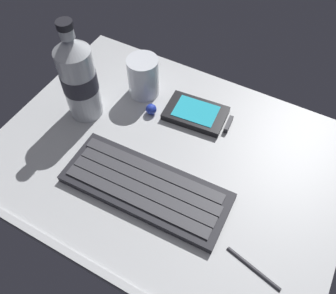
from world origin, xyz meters
TOP-DOWN VIEW (x-y plane):
  - ground_plane at (0.00, -0.23)cm, footprint 64.00×48.00cm
  - keyboard at (-0.41, -7.91)cm, footprint 29.33×11.91cm
  - handheld_device at (0.66, 11.51)cm, footprint 13.25×8.61cm
  - juice_cup at (-12.51, 12.40)cm, footprint 6.40×6.40cm
  - water_bottle at (-19.89, 2.10)cm, footprint 6.73×6.73cm
  - trackball_mouse at (-8.17, 7.88)cm, footprint 2.20×2.20cm
  - stylus_pen at (21.13, -11.91)cm, footprint 9.41×2.87cm

SIDE VIEW (x-z plane):
  - ground_plane at x=0.00cm, z-range -2.39..0.41cm
  - stylus_pen at x=21.13cm, z-range 0.00..0.70cm
  - handheld_device at x=0.66cm, z-range -0.02..1.48cm
  - keyboard at x=-0.41cm, z-range -0.04..1.66cm
  - trackball_mouse at x=-8.17cm, z-range 0.00..2.20cm
  - juice_cup at x=-12.51cm, z-range -0.34..8.16cm
  - water_bottle at x=-19.89cm, z-range -1.39..19.41cm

